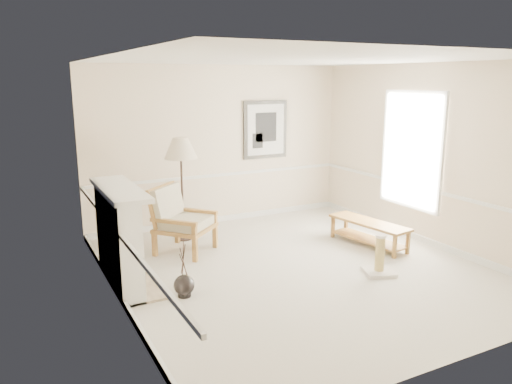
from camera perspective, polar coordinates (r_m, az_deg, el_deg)
ground at (r=7.24m, az=4.70°, el=-8.71°), size 5.50×5.50×0.00m
room at (r=6.92m, az=5.62°, el=6.24°), size 5.04×5.54×2.92m
fireplace at (r=6.72m, az=-15.33°, el=-5.06°), size 0.64×1.64×1.31m
floor_vase at (r=6.36m, az=-8.22°, el=-10.56°), size 0.26×0.26×0.77m
armchair at (r=7.85m, az=-8.89°, el=-2.79°), size 1.14×1.14×1.04m
floor_lamp at (r=8.24m, az=-8.60°, el=4.64°), size 0.61×0.61×1.72m
bench at (r=8.30m, az=12.76°, el=-4.19°), size 0.65×1.46×0.40m
scratching_post at (r=7.18m, az=13.93°, el=-7.71°), size 0.51×0.51×0.57m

